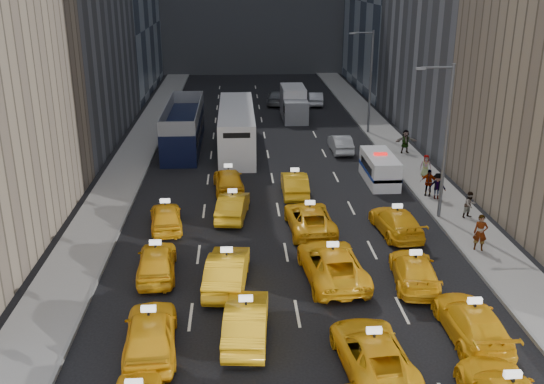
# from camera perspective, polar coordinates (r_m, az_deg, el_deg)

# --- Properties ---
(ground) EXTENTS (160.00, 160.00, 0.00)m
(ground) POSITION_cam_1_polar(r_m,az_deg,el_deg) (24.49, 2.87, -13.77)
(ground) COLOR black
(ground) RESTS_ON ground
(sidewalk_west) EXTENTS (3.00, 90.00, 0.15)m
(sidewalk_west) POSITION_cam_1_polar(r_m,az_deg,el_deg) (47.90, -13.00, 3.04)
(sidewalk_west) COLOR gray
(sidewalk_west) RESTS_ON ground
(sidewalk_east) EXTENTS (3.00, 90.00, 0.15)m
(sidewalk_east) POSITION_cam_1_polar(r_m,az_deg,el_deg) (48.94, 12.06, 3.47)
(sidewalk_east) COLOR gray
(sidewalk_east) RESTS_ON ground
(curb_west) EXTENTS (0.15, 90.00, 0.18)m
(curb_west) POSITION_cam_1_polar(r_m,az_deg,el_deg) (47.67, -11.28, 3.11)
(curb_west) COLOR slate
(curb_west) RESTS_ON ground
(curb_east) EXTENTS (0.15, 90.00, 0.18)m
(curb_east) POSITION_cam_1_polar(r_m,az_deg,el_deg) (48.57, 10.41, 3.48)
(curb_east) COLOR slate
(curb_east) RESTS_ON ground
(streetlight_near) EXTENTS (2.15, 0.22, 9.00)m
(streetlight_near) POSITION_cam_1_polar(r_m,az_deg,el_deg) (35.33, 15.92, 4.97)
(streetlight_near) COLOR #595B60
(streetlight_near) RESTS_ON ground
(streetlight_far) EXTENTS (2.15, 0.22, 9.00)m
(streetlight_far) POSITION_cam_1_polar(r_m,az_deg,el_deg) (54.20, 9.16, 10.50)
(streetlight_far) COLOR #595B60
(streetlight_far) RESTS_ON ground
(taxi_4) EXTENTS (2.32, 4.98, 1.65)m
(taxi_4) POSITION_cam_1_polar(r_m,az_deg,el_deg) (23.83, -11.38, -12.88)
(taxi_4) COLOR #F7AE14
(taxi_4) RESTS_ON ground
(taxi_5) EXTENTS (1.96, 4.75, 1.53)m
(taxi_5) POSITION_cam_1_polar(r_m,az_deg,el_deg) (24.25, -2.45, -11.98)
(taxi_5) COLOR #F7AE14
(taxi_5) RESTS_ON ground
(taxi_6) EXTENTS (2.77, 5.21, 1.40)m
(taxi_6) POSITION_cam_1_polar(r_m,az_deg,el_deg) (22.87, 9.45, -14.66)
(taxi_6) COLOR #F7AE14
(taxi_6) RESTS_ON ground
(taxi_7) EXTENTS (2.03, 4.97, 1.44)m
(taxi_7) POSITION_cam_1_polar(r_m,az_deg,el_deg) (25.47, 18.32, -11.51)
(taxi_7) COLOR #F7AE14
(taxi_7) RESTS_ON ground
(taxi_8) EXTENTS (2.06, 4.53, 1.51)m
(taxi_8) POSITION_cam_1_polar(r_m,az_deg,el_deg) (29.30, -10.81, -6.41)
(taxi_8) COLOR #F7AE14
(taxi_8) RESTS_ON ground
(taxi_9) EXTENTS (2.18, 5.05, 1.62)m
(taxi_9) POSITION_cam_1_polar(r_m,az_deg,el_deg) (27.92, -4.24, -7.34)
(taxi_9) COLOR #F7AE14
(taxi_9) RESTS_ON ground
(taxi_10) EXTENTS (3.05, 5.82, 1.56)m
(taxi_10) POSITION_cam_1_polar(r_m,az_deg,el_deg) (28.62, 5.67, -6.73)
(taxi_10) COLOR #F7AE14
(taxi_10) RESTS_ON ground
(taxi_11) EXTENTS (2.48, 4.90, 1.36)m
(taxi_11) POSITION_cam_1_polar(r_m,az_deg,el_deg) (28.88, 13.24, -7.17)
(taxi_11) COLOR #F7AE14
(taxi_11) RESTS_ON ground
(taxi_12) EXTENTS (2.25, 4.44, 1.45)m
(taxi_12) POSITION_cam_1_polar(r_m,az_deg,el_deg) (34.46, -9.95, -2.28)
(taxi_12) COLOR #F7AE14
(taxi_12) RESTS_ON ground
(taxi_13) EXTENTS (2.11, 4.59, 1.46)m
(taxi_13) POSITION_cam_1_polar(r_m,az_deg,el_deg) (35.52, -3.71, -1.32)
(taxi_13) COLOR #F7AE14
(taxi_13) RESTS_ON ground
(taxi_14) EXTENTS (2.67, 5.30, 1.44)m
(taxi_14) POSITION_cam_1_polar(r_m,az_deg,el_deg) (33.78, 3.57, -2.49)
(taxi_14) COLOR #F7AE14
(taxi_14) RESTS_ON ground
(taxi_15) EXTENTS (2.43, 5.03, 1.41)m
(taxi_15) POSITION_cam_1_polar(r_m,az_deg,el_deg) (33.99, 11.62, -2.75)
(taxi_15) COLOR #F7AE14
(taxi_15) RESTS_ON ground
(taxi_16) EXTENTS (2.25, 4.72, 1.56)m
(taxi_16) POSITION_cam_1_polar(r_m,az_deg,el_deg) (39.81, -4.11, 1.13)
(taxi_16) COLOR #F7AE14
(taxi_16) RESTS_ON ground
(taxi_17) EXTENTS (1.63, 4.53, 1.49)m
(taxi_17) POSITION_cam_1_polar(r_m,az_deg,el_deg) (39.12, 2.14, 0.77)
(taxi_17) COLOR #F7AE14
(taxi_17) RESTS_ON ground
(nypd_van) EXTENTS (2.37, 5.03, 2.09)m
(nypd_van) POSITION_cam_1_polar(r_m,az_deg,el_deg) (42.09, 10.09, 2.15)
(nypd_van) COLOR white
(nypd_van) RESTS_ON ground
(double_decker) EXTENTS (3.24, 12.09, 3.49)m
(double_decker) POSITION_cam_1_polar(r_m,az_deg,el_deg) (50.39, -8.31, 6.13)
(double_decker) COLOR black
(double_decker) RESTS_ON ground
(city_bus) EXTENTS (3.90, 13.37, 3.40)m
(city_bus) POSITION_cam_1_polar(r_m,az_deg,el_deg) (49.51, -3.35, 6.01)
(city_bus) COLOR silver
(city_bus) RESTS_ON ground
(box_truck) EXTENTS (2.86, 6.78, 3.02)m
(box_truck) POSITION_cam_1_polar(r_m,az_deg,el_deg) (60.18, 2.06, 8.33)
(box_truck) COLOR silver
(box_truck) RESTS_ON ground
(misc_car_0) EXTENTS (1.53, 4.24, 1.39)m
(misc_car_0) POSITION_cam_1_polar(r_m,az_deg,el_deg) (48.98, 6.47, 4.56)
(misc_car_0) COLOR #B2B6BA
(misc_car_0) RESTS_ON ground
(misc_car_1) EXTENTS (2.53, 5.02, 1.36)m
(misc_car_1) POSITION_cam_1_polar(r_m,az_deg,el_deg) (61.43, -7.79, 7.63)
(misc_car_1) COLOR black
(misc_car_1) RESTS_ON ground
(misc_car_2) EXTENTS (2.59, 5.18, 1.44)m
(misc_car_2) POSITION_cam_1_polar(r_m,az_deg,el_deg) (66.93, 0.45, 8.86)
(misc_car_2) COLOR slate
(misc_car_2) RESTS_ON ground
(misc_car_3) EXTENTS (1.98, 4.86, 1.65)m
(misc_car_3) POSITION_cam_1_polar(r_m,az_deg,el_deg) (64.01, -3.08, 8.42)
(misc_car_3) COLOR black
(misc_car_3) RESTS_ON ground
(misc_car_4) EXTENTS (1.86, 4.40, 1.41)m
(misc_car_4) POSITION_cam_1_polar(r_m,az_deg,el_deg) (66.75, 4.12, 8.77)
(misc_car_4) COLOR #B5B7BD
(misc_car_4) RESTS_ON ground
(pedestrian_0) EXTENTS (0.81, 0.66, 1.91)m
(pedestrian_0) POSITION_cam_1_polar(r_m,az_deg,el_deg) (32.72, 19.03, -3.64)
(pedestrian_0) COLOR gray
(pedestrian_0) RESTS_ON sidewalk_east
(pedestrian_1) EXTENTS (0.87, 0.68, 1.58)m
(pedestrian_1) POSITION_cam_1_polar(r_m,az_deg,el_deg) (36.87, 18.11, -1.15)
(pedestrian_1) COLOR gray
(pedestrian_1) RESTS_ON sidewalk_east
(pedestrian_2) EXTENTS (1.13, 0.59, 1.68)m
(pedestrian_2) POSITION_cam_1_polar(r_m,az_deg,el_deg) (39.35, 15.30, 0.54)
(pedestrian_2) COLOR gray
(pedestrian_2) RESTS_ON sidewalk_east
(pedestrian_3) EXTENTS (1.13, 0.84, 1.75)m
(pedestrian_3) POSITION_cam_1_polar(r_m,az_deg,el_deg) (39.78, 14.51, 0.88)
(pedestrian_3) COLOR gray
(pedestrian_3) RESTS_ON sidewalk_east
(pedestrian_4) EXTENTS (0.83, 0.56, 1.57)m
(pedestrian_4) POSITION_cam_1_polar(r_m,az_deg,el_deg) (43.49, 14.26, 2.40)
(pedestrian_4) COLOR gray
(pedestrian_4) RESTS_ON sidewalk_east
(pedestrian_5) EXTENTS (1.74, 0.62, 1.84)m
(pedestrian_5) POSITION_cam_1_polar(r_m,az_deg,el_deg) (48.99, 12.45, 4.67)
(pedestrian_5) COLOR gray
(pedestrian_5) RESTS_ON sidewalk_east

